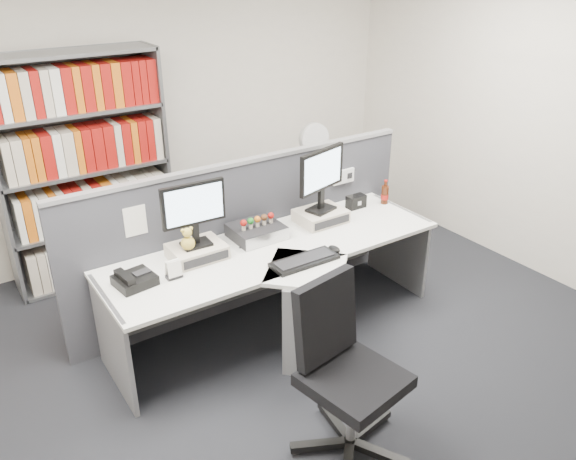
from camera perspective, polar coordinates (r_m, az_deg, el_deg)
ground at (r=4.14m, az=5.19°, el=-14.90°), size 5.50×5.50×0.00m
room_shell at (r=3.27m, az=6.44°, el=9.66°), size 5.04×5.54×2.72m
partition at (r=4.65m, az=-4.07°, el=-0.32°), size 3.00×0.08×1.27m
desk at (r=4.25m, az=0.41°, el=-5.91°), size 2.60×1.20×0.72m
monitor_riser_left at (r=4.15m, az=-8.99°, el=-2.11°), size 0.38×0.31×0.10m
monitor_riser_right at (r=4.65m, az=3.28°, el=1.40°), size 0.38×0.31×0.10m
monitor_left at (r=4.01m, az=-9.32°, el=2.07°), size 0.46×0.16×0.47m
monitor_right at (r=4.52m, az=3.37°, el=5.50°), size 0.49×0.21×0.51m
desktop_pc at (r=4.39m, az=-3.13°, el=-0.15°), size 0.38×0.34×0.10m
figurines at (r=4.34m, az=-3.05°, el=0.98°), size 0.29×0.05×0.09m
keyboard at (r=4.05m, az=1.64°, el=-3.05°), size 0.50×0.19×0.03m
mouse at (r=4.20m, az=4.59°, el=-1.90°), size 0.07×0.11×0.04m
desk_phone at (r=3.91m, az=-15.03°, el=-4.78°), size 0.27×0.25×0.11m
desk_calendar at (r=3.93m, az=-11.28°, el=-3.97°), size 0.11×0.08×0.13m
plush_toy at (r=4.04m, az=-9.91°, el=-1.02°), size 0.10×0.10×0.17m
speaker at (r=4.94m, az=6.76°, el=2.82°), size 0.16×0.09×0.11m
cola_bottle at (r=5.05m, az=9.57°, el=3.47°), size 0.07×0.07×0.22m
shelving_unit at (r=5.26m, az=-19.48°, el=5.26°), size 1.41×0.40×2.00m
filing_cabinet at (r=5.93m, az=2.42°, el=2.56°), size 0.45×0.61×0.70m
desk_fan at (r=5.70m, az=2.55°, el=8.73°), size 0.30×0.18×0.51m
office_chair at (r=3.38m, az=5.49°, el=-13.30°), size 0.70×0.70×1.06m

